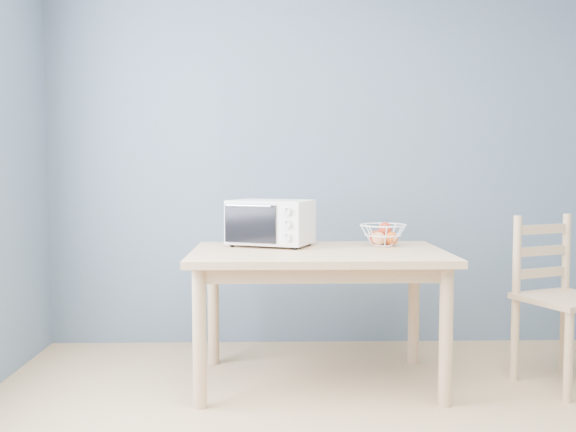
{
  "coord_description": "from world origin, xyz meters",
  "views": [
    {
      "loc": [
        -0.47,
        -2.15,
        1.19
      ],
      "look_at": [
        -0.38,
        1.54,
        0.93
      ],
      "focal_mm": 40.0,
      "sensor_mm": 36.0,
      "label": 1
    }
  ],
  "objects_px": {
    "toaster_oven": "(268,222)",
    "fruit_basket": "(383,235)",
    "dining_table": "(318,268)",
    "dining_chair": "(561,302)"
  },
  "relations": [
    {
      "from": "toaster_oven",
      "to": "dining_table",
      "type": "bearing_deg",
      "value": -14.77
    },
    {
      "from": "dining_table",
      "to": "dining_chair",
      "type": "xyz_separation_m",
      "value": [
        1.35,
        -0.05,
        -0.18
      ]
    },
    {
      "from": "dining_chair",
      "to": "fruit_basket",
      "type": "bearing_deg",
      "value": 143.01
    },
    {
      "from": "dining_table",
      "to": "toaster_oven",
      "type": "distance_m",
      "value": 0.43
    },
    {
      "from": "fruit_basket",
      "to": "dining_chair",
      "type": "bearing_deg",
      "value": -14.22
    },
    {
      "from": "fruit_basket",
      "to": "dining_chair",
      "type": "distance_m",
      "value": 1.05
    },
    {
      "from": "toaster_oven",
      "to": "dining_chair",
      "type": "relative_size",
      "value": 0.57
    },
    {
      "from": "dining_table",
      "to": "dining_chair",
      "type": "relative_size",
      "value": 1.49
    },
    {
      "from": "toaster_oven",
      "to": "fruit_basket",
      "type": "height_order",
      "value": "toaster_oven"
    },
    {
      "from": "dining_table",
      "to": "dining_chair",
      "type": "bearing_deg",
      "value": -1.98
    }
  ]
}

